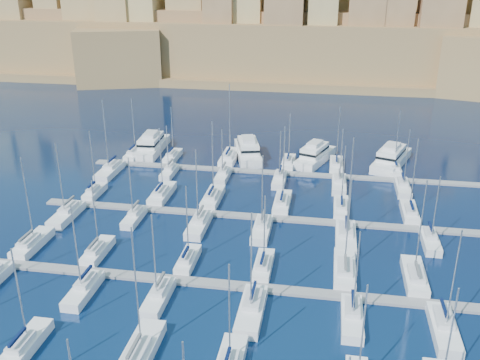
% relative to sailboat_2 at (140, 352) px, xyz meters
% --- Properties ---
extents(ground, '(600.00, 600.00, 0.00)m').
position_rel_sailboat_2_xyz_m(ground, '(10.66, 27.95, -0.78)').
color(ground, black).
rests_on(ground, ground).
extents(pontoon_mid_near, '(84.00, 2.00, 0.40)m').
position_rel_sailboat_2_xyz_m(pontoon_mid_near, '(10.66, 15.95, -0.58)').
color(pontoon_mid_near, slate).
rests_on(pontoon_mid_near, ground).
extents(pontoon_mid_far, '(84.00, 2.00, 0.40)m').
position_rel_sailboat_2_xyz_m(pontoon_mid_far, '(10.66, 37.95, -0.58)').
color(pontoon_mid_far, slate).
rests_on(pontoon_mid_far, ground).
extents(pontoon_far, '(84.00, 2.00, 0.40)m').
position_rel_sailboat_2_xyz_m(pontoon_far, '(10.66, 59.95, -0.58)').
color(pontoon_far, slate).
rests_on(pontoon_far, ground).
extents(sailboat_1, '(2.56, 8.52, 13.33)m').
position_rel_sailboat_2_xyz_m(sailboat_1, '(-13.46, -0.90, -0.04)').
color(sailboat_1, white).
rests_on(sailboat_1, ground).
extents(sailboat_2, '(3.10, 10.34, 16.60)m').
position_rel_sailboat_2_xyz_m(sailboat_2, '(0.00, 0.00, 0.00)').
color(sailboat_2, white).
rests_on(sailboat_2, ground).
extents(sailboat_12, '(2.81, 9.36, 15.21)m').
position_rel_sailboat_2_xyz_m(sailboat_12, '(-25.33, 21.52, -0.02)').
color(sailboat_12, white).
rests_on(sailboat_12, ground).
extents(sailboat_13, '(2.46, 8.22, 12.45)m').
position_rel_sailboat_2_xyz_m(sailboat_13, '(-14.19, 20.96, -0.05)').
color(sailboat_13, white).
rests_on(sailboat_13, ground).
extents(sailboat_14, '(2.34, 7.79, 12.70)m').
position_rel_sailboat_2_xyz_m(sailboat_14, '(0.10, 20.75, -0.05)').
color(sailboat_14, white).
rests_on(sailboat_14, ground).
extents(sailboat_15, '(2.48, 8.25, 11.91)m').
position_rel_sailboat_2_xyz_m(sailboat_15, '(11.37, 20.97, -0.06)').
color(sailboat_15, white).
rests_on(sailboat_15, ground).
extents(sailboat_16, '(3.03, 10.10, 14.68)m').
position_rel_sailboat_2_xyz_m(sailboat_16, '(22.99, 21.88, -0.02)').
color(sailboat_16, white).
rests_on(sailboat_16, ground).
extents(sailboat_17, '(2.90, 9.66, 15.40)m').
position_rel_sailboat_2_xyz_m(sailboat_17, '(32.68, 21.66, -0.02)').
color(sailboat_17, white).
rests_on(sailboat_17, ground).
extents(sailboat_19, '(2.56, 8.52, 13.72)m').
position_rel_sailboat_2_xyz_m(sailboat_19, '(-11.73, 10.80, -0.04)').
color(sailboat_19, white).
rests_on(sailboat_19, ground).
extents(sailboat_20, '(2.52, 8.42, 13.32)m').
position_rel_sailboat_2_xyz_m(sailboat_20, '(-1.27, 10.85, -0.04)').
color(sailboat_20, white).
rests_on(sailboat_20, ground).
extents(sailboat_21, '(3.01, 10.04, 14.98)m').
position_rel_sailboat_2_xyz_m(sailboat_21, '(11.27, 10.06, -0.02)').
color(sailboat_21, white).
rests_on(sailboat_21, ground).
extents(sailboat_22, '(2.65, 8.82, 13.27)m').
position_rel_sailboat_2_xyz_m(sailboat_22, '(23.79, 10.66, -0.04)').
color(sailboat_22, white).
rests_on(sailboat_22, ground).
extents(sailboat_23, '(2.85, 9.51, 14.64)m').
position_rel_sailboat_2_xyz_m(sailboat_23, '(34.64, 10.32, -0.02)').
color(sailboat_23, white).
rests_on(sailboat_23, ground).
extents(sailboat_24, '(2.20, 7.32, 13.08)m').
position_rel_sailboat_2_xyz_m(sailboat_24, '(-24.21, 42.52, -0.05)').
color(sailboat_24, white).
rests_on(sailboat_24, ground).
extents(sailboat_25, '(2.97, 9.89, 13.90)m').
position_rel_sailboat_2_xyz_m(sailboat_25, '(-11.12, 43.78, -0.03)').
color(sailboat_25, white).
rests_on(sailboat_25, ground).
extents(sailboat_26, '(2.91, 9.72, 15.69)m').
position_rel_sailboat_2_xyz_m(sailboat_26, '(-1.17, 43.69, -0.01)').
color(sailboat_26, white).
rests_on(sailboat_26, ground).
extents(sailboat_27, '(2.83, 9.43, 15.47)m').
position_rel_sailboat_2_xyz_m(sailboat_27, '(11.94, 43.55, -0.02)').
color(sailboat_27, white).
rests_on(sailboat_27, ground).
extents(sailboat_28, '(2.62, 8.73, 12.56)m').
position_rel_sailboat_2_xyz_m(sailboat_28, '(22.60, 43.21, -0.05)').
color(sailboat_28, white).
rests_on(sailboat_28, ground).
extents(sailboat_29, '(2.64, 8.78, 14.48)m').
position_rel_sailboat_2_xyz_m(sailboat_29, '(34.55, 43.24, -0.03)').
color(sailboat_29, white).
rests_on(sailboat_29, ground).
extents(sailboat_30, '(2.88, 9.60, 14.36)m').
position_rel_sailboat_2_xyz_m(sailboat_30, '(-24.88, 32.27, -0.02)').
color(sailboat_30, white).
rests_on(sailboat_30, ground).
extents(sailboat_31, '(2.28, 7.59, 12.19)m').
position_rel_sailboat_2_xyz_m(sailboat_31, '(-12.82, 33.26, -0.06)').
color(sailboat_31, white).
rests_on(sailboat_31, ground).
extents(sailboat_32, '(2.83, 9.44, 14.49)m').
position_rel_sailboat_2_xyz_m(sailboat_32, '(-1.06, 32.35, -0.03)').
color(sailboat_32, white).
rests_on(sailboat_32, ground).
extents(sailboat_33, '(2.75, 9.16, 14.13)m').
position_rel_sailboat_2_xyz_m(sailboat_33, '(9.66, 32.49, -0.03)').
color(sailboat_33, white).
rests_on(sailboat_33, ground).
extents(sailboat_34, '(3.20, 10.66, 18.01)m').
position_rel_sailboat_2_xyz_m(sailboat_34, '(23.26, 31.75, 0.01)').
color(sailboat_34, white).
rests_on(sailboat_34, ground).
extents(sailboat_35, '(2.45, 8.15, 12.23)m').
position_rel_sailboat_2_xyz_m(sailboat_35, '(36.49, 32.98, -0.06)').
color(sailboat_35, white).
rests_on(sailboat_35, ground).
extents(sailboat_36, '(2.57, 8.58, 13.78)m').
position_rel_sailboat_2_xyz_m(sailboat_36, '(-24.42, 65.14, -0.04)').
color(sailboat_36, white).
rests_on(sailboat_36, ground).
extents(sailboat_37, '(2.49, 8.30, 12.41)m').
position_rel_sailboat_2_xyz_m(sailboat_37, '(-15.25, 65.00, -0.05)').
color(sailboat_37, white).
rests_on(sailboat_37, ground).
extents(sailboat_38, '(3.27, 10.91, 17.68)m').
position_rel_sailboat_2_xyz_m(sailboat_38, '(-2.28, 66.28, 0.01)').
color(sailboat_38, white).
rests_on(sailboat_38, ground).
extents(sailboat_39, '(2.63, 8.76, 12.03)m').
position_rel_sailboat_2_xyz_m(sailboat_39, '(11.19, 65.22, -0.05)').
color(sailboat_39, white).
rests_on(sailboat_39, ground).
extents(sailboat_40, '(2.75, 9.17, 14.01)m').
position_rel_sailboat_2_xyz_m(sailboat_40, '(21.64, 65.42, -0.03)').
color(sailboat_40, white).
rests_on(sailboat_40, ground).
extents(sailboat_41, '(2.61, 8.69, 13.67)m').
position_rel_sailboat_2_xyz_m(sailboat_41, '(33.92, 65.19, -0.04)').
color(sailboat_41, white).
rests_on(sailboat_41, ground).
extents(sailboat_42, '(3.10, 10.33, 16.46)m').
position_rel_sailboat_2_xyz_m(sailboat_42, '(-25.75, 53.91, -0.00)').
color(sailboat_42, white).
rests_on(sailboat_42, ground).
extents(sailboat_43, '(2.26, 7.53, 11.24)m').
position_rel_sailboat_2_xyz_m(sailboat_43, '(-13.11, 55.29, -0.07)').
color(sailboat_43, white).
rests_on(sailboat_43, ground).
extents(sailboat_44, '(2.35, 7.85, 11.12)m').
position_rel_sailboat_2_xyz_m(sailboat_44, '(-1.52, 55.13, -0.07)').
color(sailboat_44, white).
rests_on(sailboat_44, ground).
extents(sailboat_45, '(2.47, 8.24, 11.38)m').
position_rel_sailboat_2_xyz_m(sailboat_45, '(10.30, 54.94, -0.06)').
color(sailboat_45, white).
rests_on(sailboat_45, ground).
extents(sailboat_46, '(2.74, 9.15, 12.63)m').
position_rel_sailboat_2_xyz_m(sailboat_46, '(22.25, 54.50, -0.04)').
color(sailboat_46, white).
rests_on(sailboat_46, ground).
extents(sailboat_47, '(2.59, 8.63, 13.07)m').
position_rel_sailboat_2_xyz_m(sailboat_47, '(34.59, 54.75, -0.04)').
color(sailboat_47, white).
rests_on(sailboat_47, ground).
extents(motor_yacht_a, '(5.62, 16.33, 5.25)m').
position_rel_sailboat_2_xyz_m(motor_yacht_a, '(-21.60, 69.19, 0.95)').
color(motor_yacht_a, white).
rests_on(motor_yacht_a, ground).
extents(motor_yacht_b, '(8.93, 16.95, 5.25)m').
position_rel_sailboat_2_xyz_m(motor_yacht_b, '(1.52, 69.27, 0.95)').
color(motor_yacht_b, white).
rests_on(motor_yacht_b, ground).
extents(motor_yacht_c, '(9.05, 15.30, 5.25)m').
position_rel_sailboat_2_xyz_m(motor_yacht_c, '(16.88, 68.52, 0.95)').
color(motor_yacht_c, white).
rests_on(motor_yacht_c, ground).
extents(motor_yacht_d, '(10.30, 17.31, 5.25)m').
position_rel_sailboat_2_xyz_m(motor_yacht_d, '(33.61, 69.45, 0.95)').
color(motor_yacht_d, white).
rests_on(motor_yacht_d, ground).
extents(fortified_city, '(460.00, 108.95, 59.52)m').
position_rel_sailboat_2_xyz_m(fortified_city, '(10.48, 183.22, 13.96)').
color(fortified_city, brown).
rests_on(fortified_city, ground).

